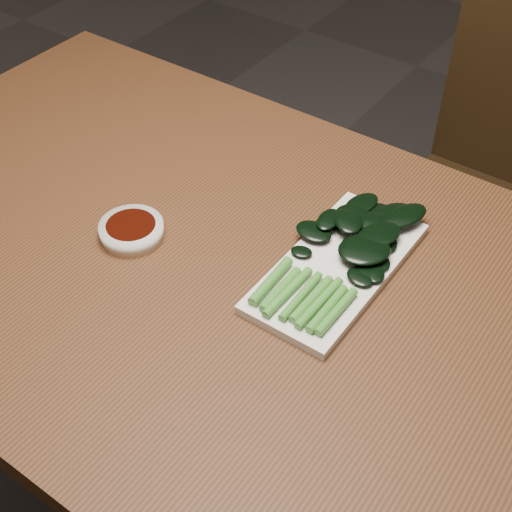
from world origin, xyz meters
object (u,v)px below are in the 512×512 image
Objects in this scene: chair_far at (509,202)px; serving_plate at (337,267)px; sauce_bowl at (132,230)px; table at (231,297)px; gai_lan at (355,244)px.

chair_far reaches higher than serving_plate.
chair_far reaches higher than sauce_bowl.
table is 0.77m from chair_far.
serving_plate is (0.29, 0.12, -0.01)m from sauce_bowl.
sauce_bowl is (-0.15, -0.04, 0.08)m from table.
table is at bearing 13.91° from sauce_bowl.
serving_plate is at bearing 21.91° from sauce_bowl.
serving_plate is (0.13, 0.08, 0.08)m from table.
chair_far reaches higher than table.
gai_lan is at bearing 27.97° from sauce_bowl.
chair_far is (0.21, 0.71, -0.19)m from table.
gai_lan is at bearing 82.68° from serving_plate.
chair_far is at bearing 64.13° from sauce_bowl.
gai_lan reaches higher than sauce_bowl.
serving_plate is at bearing -97.32° from gai_lan.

